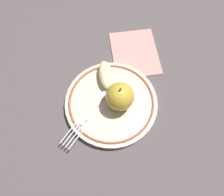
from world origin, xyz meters
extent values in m
plane|color=#524A4C|center=(0.00, 0.00, 0.00)|extent=(2.00, 2.00, 0.00)
cylinder|color=beige|center=(0.00, -0.02, 0.01)|extent=(0.22, 0.22, 0.02)
torus|color=#9A5037|center=(0.00, -0.02, 0.02)|extent=(0.21, 0.21, 0.01)
sphere|color=gold|center=(0.02, -0.01, 0.05)|extent=(0.07, 0.07, 0.07)
cylinder|color=brown|center=(0.02, -0.01, 0.09)|extent=(0.00, 0.00, 0.01)
ellipsoid|color=beige|center=(-0.03, 0.04, 0.03)|extent=(0.07, 0.09, 0.03)
cube|color=silver|center=(-0.03, -0.03, 0.02)|extent=(0.04, 0.09, 0.00)
cube|color=silver|center=(-0.05, -0.09, 0.02)|extent=(0.01, 0.02, 0.00)
cube|color=silver|center=(-0.07, -0.12, 0.02)|extent=(0.02, 0.06, 0.00)
cube|color=silver|center=(-0.06, -0.12, 0.02)|extent=(0.02, 0.06, 0.00)
cube|color=silver|center=(-0.05, -0.12, 0.02)|extent=(0.02, 0.06, 0.00)
cube|color=silver|center=(-0.04, -0.12, 0.02)|extent=(0.02, 0.06, 0.00)
cube|color=tan|center=(0.02, 0.15, 0.00)|extent=(0.18, 0.19, 0.01)
camera|label=1|loc=(0.06, -0.21, 0.50)|focal=35.00mm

